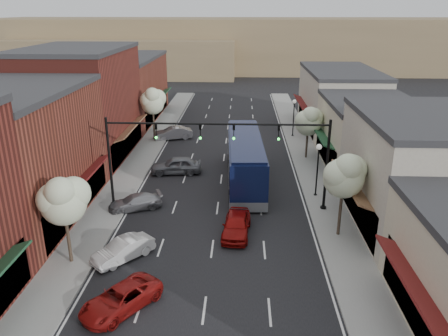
# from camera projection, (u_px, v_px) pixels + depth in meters

# --- Properties ---
(ground) EXTENTS (160.00, 160.00, 0.00)m
(ground) POSITION_uv_depth(u_px,v_px,m) (210.00, 266.00, 25.80)
(ground) COLOR black
(ground) RESTS_ON ground
(sidewalk_left) EXTENTS (2.80, 73.00, 0.15)m
(sidewalk_left) POSITION_uv_depth(u_px,v_px,m) (139.00, 160.00, 43.46)
(sidewalk_left) COLOR gray
(sidewalk_left) RESTS_ON ground
(sidewalk_right) EXTENTS (2.80, 73.00, 0.15)m
(sidewalk_right) POSITION_uv_depth(u_px,v_px,m) (309.00, 163.00, 42.80)
(sidewalk_right) COLOR gray
(sidewalk_right) RESTS_ON ground
(curb_left) EXTENTS (0.25, 73.00, 0.17)m
(curb_left) POSITION_uv_depth(u_px,v_px,m) (153.00, 161.00, 43.40)
(curb_left) COLOR gray
(curb_left) RESTS_ON ground
(curb_right) EXTENTS (0.25, 73.00, 0.17)m
(curb_right) POSITION_uv_depth(u_px,v_px,m) (295.00, 163.00, 42.85)
(curb_right) COLOR gray
(curb_right) RESTS_ON ground
(bldg_left_midnear) EXTENTS (10.14, 14.10, 9.40)m
(bldg_left_midnear) POSITION_uv_depth(u_px,v_px,m) (12.00, 156.00, 30.38)
(bldg_left_midnear) COLOR brown
(bldg_left_midnear) RESTS_ON ground
(bldg_left_midfar) EXTENTS (10.14, 14.10, 10.90)m
(bldg_left_midfar) POSITION_uv_depth(u_px,v_px,m) (81.00, 104.00, 43.26)
(bldg_left_midfar) COLOR maroon
(bldg_left_midfar) RESTS_ON ground
(bldg_left_far) EXTENTS (10.14, 18.10, 8.40)m
(bldg_left_far) POSITION_uv_depth(u_px,v_px,m) (124.00, 89.00, 58.69)
(bldg_left_far) COLOR brown
(bldg_left_far) RESTS_ON ground
(bldg_right_midnear) EXTENTS (9.14, 12.10, 7.90)m
(bldg_right_midnear) POSITION_uv_depth(u_px,v_px,m) (418.00, 172.00, 29.54)
(bldg_right_midnear) COLOR #B5AD9B
(bldg_right_midnear) RESTS_ON ground
(bldg_right_midfar) EXTENTS (9.14, 12.10, 6.40)m
(bldg_right_midfar) POSITION_uv_depth(u_px,v_px,m) (368.00, 134.00, 41.05)
(bldg_right_midfar) COLOR beige
(bldg_right_midfar) RESTS_ON ground
(bldg_right_far) EXTENTS (9.14, 16.10, 7.40)m
(bldg_right_far) POSITION_uv_depth(u_px,v_px,m) (339.00, 100.00, 54.01)
(bldg_right_far) COLOR #B5AD9B
(bldg_right_far) RESTS_ON ground
(hill_far) EXTENTS (120.00, 30.00, 12.00)m
(hill_far) POSITION_uv_depth(u_px,v_px,m) (236.00, 44.00, 108.13)
(hill_far) COLOR #7A6647
(hill_far) RESTS_ON ground
(hill_near) EXTENTS (50.00, 20.00, 8.00)m
(hill_near) POSITION_uv_depth(u_px,v_px,m) (124.00, 57.00, 98.55)
(hill_near) COLOR #7A6647
(hill_near) RESTS_ON ground
(signal_mast_right) EXTENTS (8.22, 0.46, 7.00)m
(signal_mast_right) POSITION_uv_depth(u_px,v_px,m) (295.00, 151.00, 31.49)
(signal_mast_right) COLOR black
(signal_mast_right) RESTS_ON ground
(signal_mast_left) EXTENTS (8.22, 0.46, 7.00)m
(signal_mast_left) POSITION_uv_depth(u_px,v_px,m) (141.00, 149.00, 31.93)
(signal_mast_left) COLOR black
(signal_mast_left) RESTS_ON ground
(tree_right_near) EXTENTS (2.85, 2.65, 5.95)m
(tree_right_near) POSITION_uv_depth(u_px,v_px,m) (345.00, 174.00, 27.64)
(tree_right_near) COLOR #47382B
(tree_right_near) RESTS_ON ground
(tree_right_far) EXTENTS (2.85, 2.65, 5.43)m
(tree_right_far) POSITION_uv_depth(u_px,v_px,m) (309.00, 120.00, 42.80)
(tree_right_far) COLOR #47382B
(tree_right_far) RESTS_ON ground
(tree_left_near) EXTENTS (2.85, 2.65, 5.69)m
(tree_left_near) POSITION_uv_depth(u_px,v_px,m) (63.00, 199.00, 24.62)
(tree_left_near) COLOR #47382B
(tree_left_near) RESTS_ON ground
(tree_left_far) EXTENTS (2.85, 2.65, 6.13)m
(tree_left_far) POSITION_uv_depth(u_px,v_px,m) (153.00, 101.00, 48.87)
(tree_left_far) COLOR #47382B
(tree_left_far) RESTS_ON ground
(lamp_post_near) EXTENTS (0.44, 0.44, 4.44)m
(lamp_post_near) POSITION_uv_depth(u_px,v_px,m) (318.00, 162.00, 34.31)
(lamp_post_near) COLOR black
(lamp_post_near) RESTS_ON ground
(lamp_post_far) EXTENTS (0.44, 0.44, 4.44)m
(lamp_post_far) POSITION_uv_depth(u_px,v_px,m) (294.00, 112.00, 50.72)
(lamp_post_far) COLOR black
(lamp_post_far) RESTS_ON ground
(coach_bus) EXTENTS (3.39, 13.19, 4.00)m
(coach_bus) POSITION_uv_depth(u_px,v_px,m) (245.00, 160.00, 37.62)
(coach_bus) COLOR #0D1437
(coach_bus) RESTS_ON ground
(red_hatchback) EXTENTS (2.10, 4.48, 1.48)m
(red_hatchback) POSITION_uv_depth(u_px,v_px,m) (236.00, 225.00, 29.18)
(red_hatchback) COLOR maroon
(red_hatchback) RESTS_ON ground
(parked_car_a) EXTENTS (4.21, 4.75, 1.22)m
(parked_car_a) POSITION_uv_depth(u_px,v_px,m) (121.00, 299.00, 21.94)
(parked_car_a) COLOR maroon
(parked_car_a) RESTS_ON ground
(parked_car_b) EXTENTS (3.62, 3.81, 1.29)m
(parked_car_b) POSITION_uv_depth(u_px,v_px,m) (123.00, 250.00, 26.33)
(parked_car_b) COLOR silver
(parked_car_b) RESTS_ON ground
(parked_car_c) EXTENTS (4.32, 3.06, 1.16)m
(parked_car_c) POSITION_uv_depth(u_px,v_px,m) (135.00, 202.00, 32.94)
(parked_car_c) COLOR gray
(parked_car_c) RESTS_ON ground
(parked_car_d) EXTENTS (4.82, 2.36, 1.58)m
(parked_car_d) POSITION_uv_depth(u_px,v_px,m) (176.00, 165.00, 40.01)
(parked_car_d) COLOR slate
(parked_car_d) RESTS_ON ground
(parked_car_e) EXTENTS (4.68, 2.85, 1.46)m
(parked_car_e) POSITION_uv_depth(u_px,v_px,m) (173.00, 133.00, 50.51)
(parked_car_e) COLOR #A6A5AA
(parked_car_e) RESTS_ON ground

